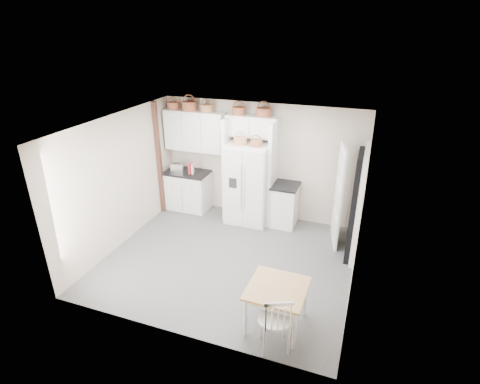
% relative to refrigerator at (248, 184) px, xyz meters
% --- Properties ---
extents(floor, '(4.50, 4.50, 0.00)m').
position_rel_refrigerator_xyz_m(floor, '(0.15, -1.60, -0.90)').
color(floor, '#3F4040').
rests_on(floor, ground).
extents(ceiling, '(4.50, 4.50, 0.00)m').
position_rel_refrigerator_xyz_m(ceiling, '(0.15, -1.60, 1.70)').
color(ceiling, white).
rests_on(ceiling, wall_back).
extents(wall_back, '(4.50, 0.00, 4.50)m').
position_rel_refrigerator_xyz_m(wall_back, '(0.15, 0.40, 0.40)').
color(wall_back, '#BCAB98').
rests_on(wall_back, floor).
extents(wall_left, '(0.00, 4.00, 4.00)m').
position_rel_refrigerator_xyz_m(wall_left, '(-2.10, -1.60, 0.40)').
color(wall_left, '#BCAB98').
rests_on(wall_left, floor).
extents(wall_right, '(0.00, 4.00, 4.00)m').
position_rel_refrigerator_xyz_m(wall_right, '(2.40, -1.60, 0.40)').
color(wall_right, '#BCAB98').
rests_on(wall_right, floor).
extents(refrigerator, '(0.93, 0.75, 1.80)m').
position_rel_refrigerator_xyz_m(refrigerator, '(0.00, 0.00, 0.00)').
color(refrigerator, silver).
rests_on(refrigerator, floor).
extents(base_cab_left, '(0.98, 0.62, 0.90)m').
position_rel_refrigerator_xyz_m(base_cab_left, '(-1.54, 0.10, -0.45)').
color(base_cab_left, beige).
rests_on(base_cab_left, floor).
extents(base_cab_right, '(0.52, 0.62, 0.91)m').
position_rel_refrigerator_xyz_m(base_cab_right, '(0.81, 0.10, -0.44)').
color(base_cab_right, beige).
rests_on(base_cab_right, floor).
extents(dining_table, '(0.84, 0.84, 0.69)m').
position_rel_refrigerator_xyz_m(dining_table, '(1.43, -2.95, -0.56)').
color(dining_table, '#A68348').
rests_on(dining_table, floor).
extents(windsor_chair, '(0.61, 0.59, 0.97)m').
position_rel_refrigerator_xyz_m(windsor_chair, '(1.52, -3.35, -0.42)').
color(windsor_chair, beige).
rests_on(windsor_chair, floor).
extents(counter_left, '(1.02, 0.66, 0.04)m').
position_rel_refrigerator_xyz_m(counter_left, '(-1.54, 0.10, 0.03)').
color(counter_left, black).
rests_on(counter_left, base_cab_left).
extents(counter_right, '(0.56, 0.66, 0.04)m').
position_rel_refrigerator_xyz_m(counter_right, '(0.81, 0.10, 0.03)').
color(counter_right, black).
rests_on(counter_right, base_cab_right).
extents(toaster, '(0.31, 0.22, 0.20)m').
position_rel_refrigerator_xyz_m(toaster, '(-1.75, 0.02, 0.15)').
color(toaster, silver).
rests_on(toaster, counter_left).
extents(cookbook_red, '(0.07, 0.17, 0.25)m').
position_rel_refrigerator_xyz_m(cookbook_red, '(-1.40, 0.02, 0.17)').
color(cookbook_red, '#B42837').
rests_on(cookbook_red, counter_left).
extents(cookbook_cream, '(0.07, 0.16, 0.23)m').
position_rel_refrigerator_xyz_m(cookbook_cream, '(-1.35, 0.02, 0.16)').
color(cookbook_cream, beige).
rests_on(cookbook_cream, counter_left).
extents(basket_upper_a, '(0.27, 0.27, 0.15)m').
position_rel_refrigerator_xyz_m(basket_upper_a, '(-1.86, 0.23, 1.53)').
color(basket_upper_a, maroon).
rests_on(basket_upper_a, upper_cabinet).
extents(basket_upper_b, '(0.33, 0.33, 0.20)m').
position_rel_refrigerator_xyz_m(basket_upper_b, '(-1.46, 0.23, 1.55)').
color(basket_upper_b, maroon).
rests_on(basket_upper_b, upper_cabinet).
extents(basket_upper_c, '(0.28, 0.28, 0.16)m').
position_rel_refrigerator_xyz_m(basket_upper_c, '(-1.04, 0.23, 1.53)').
color(basket_upper_c, olive).
rests_on(basket_upper_c, upper_cabinet).
extents(basket_bridge_a, '(0.28, 0.28, 0.16)m').
position_rel_refrigerator_xyz_m(basket_bridge_a, '(-0.31, 0.23, 1.53)').
color(basket_bridge_a, maroon).
rests_on(basket_bridge_a, bridge_cabinet).
extents(basket_bridge_b, '(0.31, 0.31, 0.18)m').
position_rel_refrigerator_xyz_m(basket_bridge_b, '(0.23, 0.23, 1.54)').
color(basket_bridge_b, maroon).
rests_on(basket_bridge_b, bridge_cabinet).
extents(basket_fridge_a, '(0.28, 0.28, 0.15)m').
position_rel_refrigerator_xyz_m(basket_fridge_a, '(-0.15, -0.10, 0.98)').
color(basket_fridge_a, olive).
rests_on(basket_fridge_a, refrigerator).
extents(basket_fridge_b, '(0.25, 0.25, 0.13)m').
position_rel_refrigerator_xyz_m(basket_fridge_b, '(0.19, -0.10, 0.97)').
color(basket_fridge_b, maroon).
rests_on(basket_fridge_b, refrigerator).
extents(upper_cabinet, '(1.40, 0.34, 0.90)m').
position_rel_refrigerator_xyz_m(upper_cabinet, '(-1.35, 0.23, 1.00)').
color(upper_cabinet, beige).
rests_on(upper_cabinet, wall_back).
extents(bridge_cabinet, '(1.12, 0.34, 0.45)m').
position_rel_refrigerator_xyz_m(bridge_cabinet, '(-0.00, 0.23, 1.23)').
color(bridge_cabinet, beige).
rests_on(bridge_cabinet, wall_back).
extents(fridge_panel_left, '(0.08, 0.60, 2.30)m').
position_rel_refrigerator_xyz_m(fridge_panel_left, '(-0.51, 0.10, 0.25)').
color(fridge_panel_left, beige).
rests_on(fridge_panel_left, floor).
extents(fridge_panel_right, '(0.08, 0.60, 2.30)m').
position_rel_refrigerator_xyz_m(fridge_panel_right, '(0.51, 0.10, 0.25)').
color(fridge_panel_right, beige).
rests_on(fridge_panel_right, floor).
extents(trim_post, '(0.09, 0.09, 2.60)m').
position_rel_refrigerator_xyz_m(trim_post, '(-2.05, -0.25, 0.40)').
color(trim_post, '#442419').
rests_on(trim_post, floor).
extents(doorway_void, '(0.18, 0.85, 2.05)m').
position_rel_refrigerator_xyz_m(doorway_void, '(2.31, -0.60, 0.13)').
color(doorway_void, black).
rests_on(doorway_void, floor).
extents(door_slab, '(0.21, 0.79, 2.05)m').
position_rel_refrigerator_xyz_m(door_slab, '(1.95, -0.27, 0.13)').
color(door_slab, white).
rests_on(door_slab, floor).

